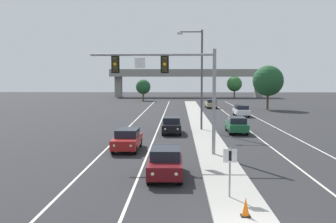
% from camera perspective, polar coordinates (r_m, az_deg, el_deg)
% --- Properties ---
extents(median_island, '(2.40, 110.00, 0.15)m').
position_cam_1_polar(median_island, '(31.59, 6.14, -4.72)').
color(median_island, '#9E9B93').
rests_on(median_island, ground).
extents(lane_stripe_oncoming_center, '(0.14, 100.00, 0.01)m').
position_cam_1_polar(lane_stripe_oncoming_center, '(38.49, -1.69, -3.05)').
color(lane_stripe_oncoming_center, silver).
rests_on(lane_stripe_oncoming_center, ground).
extents(lane_stripe_receding_center, '(0.14, 100.00, 0.01)m').
position_cam_1_polar(lane_stripe_receding_center, '(39.09, 12.22, -3.04)').
color(lane_stripe_receding_center, silver).
rests_on(lane_stripe_receding_center, ground).
extents(edge_stripe_left, '(0.14, 100.00, 0.01)m').
position_cam_1_polar(edge_stripe_left, '(38.82, -6.57, -3.01)').
color(edge_stripe_left, silver).
rests_on(edge_stripe_left, ground).
extents(edge_stripe_right, '(0.14, 100.00, 0.01)m').
position_cam_1_polar(edge_stripe_right, '(39.83, 16.90, -2.99)').
color(edge_stripe_right, silver).
rests_on(edge_stripe_right, ground).
extents(overhead_signal_mast, '(8.55, 0.44, 7.20)m').
position_cam_1_polar(overhead_signal_mast, '(26.45, 0.80, 4.97)').
color(overhead_signal_mast, gray).
rests_on(overhead_signal_mast, median_island).
extents(median_sign_post, '(0.60, 0.10, 2.20)m').
position_cam_1_polar(median_sign_post, '(17.34, 9.10, -7.77)').
color(median_sign_post, gray).
rests_on(median_sign_post, median_island).
extents(street_lamp_median, '(2.58, 0.28, 10.00)m').
position_cam_1_polar(street_lamp_median, '(39.23, 4.67, 5.57)').
color(street_lamp_median, '#4C4C51').
rests_on(street_lamp_median, median_island).
extents(car_oncoming_darkred, '(1.86, 4.49, 1.58)m').
position_cam_1_polar(car_oncoming_darkred, '(21.24, -0.39, -7.45)').
color(car_oncoming_darkred, '#5B0F14').
rests_on(car_oncoming_darkred, ground).
extents(car_oncoming_red, '(1.89, 4.50, 1.58)m').
position_cam_1_polar(car_oncoming_red, '(29.09, -6.01, -4.08)').
color(car_oncoming_red, maroon).
rests_on(car_oncoming_red, ground).
extents(car_oncoming_black, '(1.89, 4.50, 1.58)m').
position_cam_1_polar(car_oncoming_black, '(37.52, 0.51, -2.00)').
color(car_oncoming_black, black).
rests_on(car_oncoming_black, ground).
extents(car_receding_green, '(1.86, 4.49, 1.58)m').
position_cam_1_polar(car_receding_green, '(38.35, 10.06, -1.93)').
color(car_receding_green, '#195633').
rests_on(car_receding_green, ground).
extents(car_receding_white, '(1.85, 4.48, 1.58)m').
position_cam_1_polar(car_receding_white, '(54.90, 10.74, 0.14)').
color(car_receding_white, silver).
rests_on(car_receding_white, ground).
extents(car_receding_tan, '(1.92, 4.51, 1.58)m').
position_cam_1_polar(car_receding_tan, '(69.16, 6.36, 1.19)').
color(car_receding_tan, tan).
rests_on(car_receding_tan, ground).
extents(traffic_cone_median_nose, '(0.36, 0.36, 0.74)m').
position_cam_1_polar(traffic_cone_median_nose, '(15.41, 11.35, -13.62)').
color(traffic_cone_median_nose, black).
rests_on(traffic_cone_median_nose, median_island).
extents(overpass_bridge, '(42.40, 6.40, 7.65)m').
position_cam_1_polar(overpass_bridge, '(106.67, 2.97, 5.22)').
color(overpass_bridge, gray).
rests_on(overpass_bridge, ground).
extents(tree_far_right_a, '(5.14, 5.14, 7.43)m').
position_cam_1_polar(tree_far_right_a, '(67.35, 14.50, 4.39)').
color(tree_far_right_a, '#4C3823').
rests_on(tree_far_right_a, ground).
extents(tree_far_right_b, '(3.94, 3.94, 5.70)m').
position_cam_1_polar(tree_far_right_b, '(103.36, 9.75, 4.01)').
color(tree_far_right_b, '#4C3823').
rests_on(tree_far_right_b, ground).
extents(tree_far_left_b, '(3.42, 3.42, 4.95)m').
position_cam_1_polar(tree_far_left_b, '(90.72, -3.67, 3.63)').
color(tree_far_left_b, '#4C3823').
rests_on(tree_far_left_b, ground).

